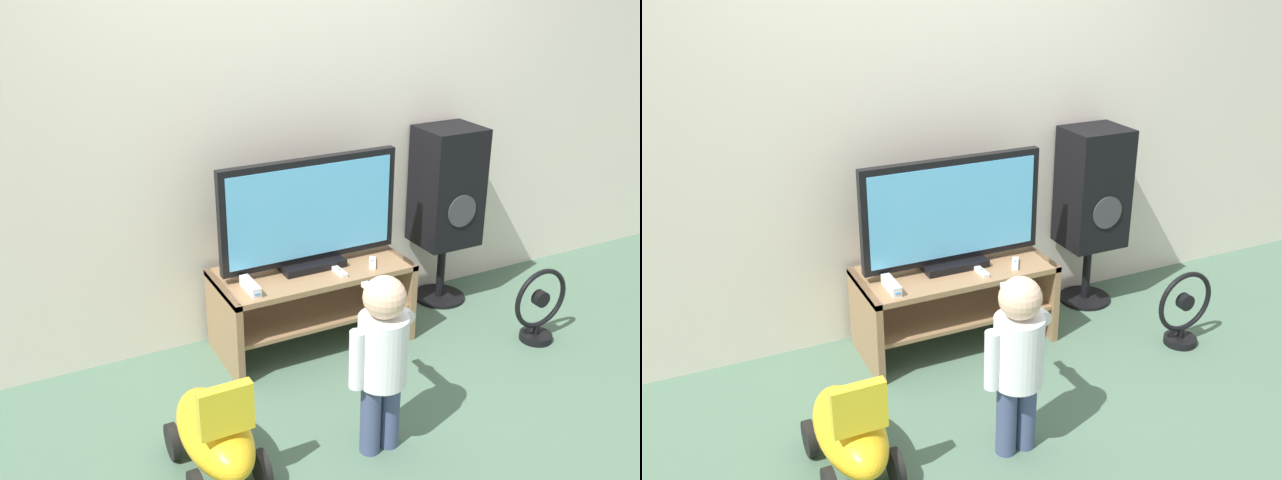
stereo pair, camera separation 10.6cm
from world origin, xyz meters
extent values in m
plane|color=#4C6B56|center=(0.00, 0.00, 0.00)|extent=(16.00, 16.00, 0.00)
cube|color=silver|center=(0.00, 0.56, 1.30)|extent=(10.00, 0.06, 2.60)
cube|color=#93704C|center=(0.00, 0.24, 0.44)|extent=(1.05, 0.48, 0.03)
cube|color=#93704C|center=(0.00, 0.24, 0.21)|extent=(1.01, 0.44, 0.02)
cube|color=#93704C|center=(-0.51, 0.24, 0.23)|extent=(0.04, 0.48, 0.46)
cube|color=#93704C|center=(0.51, 0.24, 0.23)|extent=(0.04, 0.48, 0.46)
cube|color=black|center=(0.00, 0.26, 0.48)|extent=(0.35, 0.20, 0.04)
cube|color=black|center=(0.00, 0.26, 0.78)|extent=(0.99, 0.05, 0.56)
cube|color=#59B2EA|center=(0.00, 0.24, 0.78)|extent=(0.92, 0.01, 0.49)
cube|color=white|center=(-0.40, 0.13, 0.48)|extent=(0.05, 0.19, 0.05)
cube|color=#3F8CE5|center=(-0.40, 0.03, 0.48)|extent=(0.03, 0.00, 0.01)
cube|color=white|center=(0.31, 0.13, 0.47)|extent=(0.10, 0.13, 0.02)
cylinder|color=#337FD8|center=(0.31, 0.13, 0.48)|extent=(0.01, 0.01, 0.00)
cube|color=white|center=(0.10, 0.11, 0.47)|extent=(0.04, 0.13, 0.02)
cylinder|color=#337FD8|center=(0.10, 0.11, 0.48)|extent=(0.01, 0.01, 0.00)
cylinder|color=#3F4C72|center=(-0.19, -0.70, 0.17)|extent=(0.09, 0.09, 0.34)
cylinder|color=#3F4C72|center=(-0.09, -0.70, 0.17)|extent=(0.09, 0.09, 0.34)
cylinder|color=white|center=(-0.14, -0.70, 0.50)|extent=(0.21, 0.21, 0.31)
sphere|color=beige|center=(-0.14, -0.70, 0.74)|extent=(0.18, 0.18, 0.18)
cylinder|color=white|center=(-0.26, -0.70, 0.49)|extent=(0.07, 0.07, 0.26)
cylinder|color=white|center=(-0.02, -0.57, 0.62)|extent=(0.07, 0.26, 0.07)
sphere|color=beige|center=(-0.02, -0.44, 0.62)|extent=(0.08, 0.08, 0.08)
cube|color=white|center=(-0.02, -0.40, 0.62)|extent=(0.03, 0.13, 0.02)
cylinder|color=black|center=(0.94, 0.35, 0.01)|extent=(0.32, 0.32, 0.02)
cylinder|color=black|center=(0.94, 0.35, 0.19)|extent=(0.05, 0.05, 0.39)
cube|color=black|center=(0.94, 0.35, 0.74)|extent=(0.35, 0.31, 0.70)
cylinder|color=#38383D|center=(0.94, 0.20, 0.63)|extent=(0.19, 0.01, 0.19)
cylinder|color=black|center=(1.13, -0.31, 0.02)|extent=(0.18, 0.18, 0.04)
cylinder|color=black|center=(1.13, -0.31, 0.07)|extent=(0.04, 0.04, 0.06)
torus|color=black|center=(1.13, -0.31, 0.26)|extent=(0.35, 0.03, 0.35)
cylinder|color=black|center=(1.13, -0.31, 0.26)|extent=(0.09, 0.05, 0.09)
ellipsoid|color=gold|center=(-0.82, -0.52, 0.19)|extent=(0.27, 0.60, 0.23)
cube|color=yellow|center=(-0.82, -0.68, 0.41)|extent=(0.22, 0.05, 0.21)
cylinder|color=black|center=(-0.96, -0.35, 0.08)|extent=(0.04, 0.16, 0.16)
cylinder|color=black|center=(-0.69, -0.35, 0.08)|extent=(0.04, 0.16, 0.16)
cylinder|color=black|center=(-0.69, -0.68, 0.08)|extent=(0.04, 0.16, 0.16)
camera|label=1|loc=(-1.53, -2.85, 2.06)|focal=40.00mm
camera|label=2|loc=(-1.43, -2.90, 2.06)|focal=40.00mm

